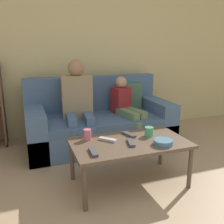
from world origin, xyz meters
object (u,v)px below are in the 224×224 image
at_px(couch, 99,123).
at_px(cup_near, 88,135).
at_px(cup_far, 149,132).
at_px(tv_remote_2, 93,152).
at_px(snack_bowl, 163,142).
at_px(person_child, 127,108).
at_px(person_adult, 78,100).
at_px(coffee_table, 130,146).
at_px(tv_remote_3, 131,143).
at_px(tv_remote_0, 108,140).
at_px(tv_remote_1, 129,134).

height_order(couch, cup_near, couch).
height_order(couch, cup_far, couch).
bearing_deg(tv_remote_2, snack_bowl, -0.17).
bearing_deg(person_child, person_adult, 162.73).
bearing_deg(person_child, coffee_table, -123.74).
bearing_deg(snack_bowl, coffee_table, 146.38).
distance_m(person_child, tv_remote_2, 1.33).
bearing_deg(coffee_table, person_adult, 104.04).
bearing_deg(person_child, tv_remote_3, -123.26).
distance_m(coffee_table, tv_remote_0, 0.21).
relative_size(person_adult, tv_remote_1, 6.27).
bearing_deg(coffee_table, tv_remote_0, 153.76).
distance_m(tv_remote_0, snack_bowl, 0.50).
height_order(couch, tv_remote_2, couch).
xyz_separation_m(couch, coffee_table, (-0.05, -1.10, 0.11)).
bearing_deg(couch, tv_remote_2, -109.03).
relative_size(person_adult, tv_remote_3, 6.28).
relative_size(couch, tv_remote_0, 11.64).
height_order(cup_near, tv_remote_3, cup_near).
xyz_separation_m(tv_remote_0, snack_bowl, (0.43, -0.25, 0.01)).
xyz_separation_m(couch, tv_remote_3, (-0.06, -1.15, 0.16)).
xyz_separation_m(cup_far, tv_remote_0, (-0.41, 0.02, -0.03)).
relative_size(person_child, tv_remote_0, 5.55).
xyz_separation_m(coffee_table, person_child, (0.38, 0.95, 0.10)).
relative_size(cup_near, snack_bowl, 0.59).
distance_m(cup_far, snack_bowl, 0.24).
bearing_deg(person_child, tv_remote_2, -136.95).
height_order(person_child, cup_near, person_child).
bearing_deg(tv_remote_1, person_adult, 94.92).
relative_size(couch, snack_bowl, 10.78).
xyz_separation_m(person_child, cup_near, (-0.73, -0.77, -0.01)).
bearing_deg(person_adult, snack_bowl, -61.72).
bearing_deg(person_adult, tv_remote_1, -65.08).
xyz_separation_m(tv_remote_0, tv_remote_1, (0.24, 0.06, 0.00)).
xyz_separation_m(tv_remote_1, tv_remote_3, (-0.07, -0.20, 0.00)).
bearing_deg(tv_remote_2, person_child, 57.52).
xyz_separation_m(couch, snack_bowl, (0.20, -1.26, 0.17)).
distance_m(couch, tv_remote_0, 1.05).
xyz_separation_m(person_child, tv_remote_2, (-0.76, -1.08, -0.05)).
distance_m(couch, tv_remote_2, 1.31).
height_order(cup_far, tv_remote_1, cup_far).
distance_m(cup_near, tv_remote_3, 0.41).
relative_size(couch, person_adult, 1.66).
bearing_deg(tv_remote_3, couch, 100.17).
bearing_deg(cup_far, tv_remote_1, 157.16).
bearing_deg(cup_far, tv_remote_2, -161.41).
bearing_deg(person_adult, tv_remote_3, -72.02).
height_order(person_adult, tv_remote_2, person_adult).
relative_size(tv_remote_1, snack_bowl, 1.04).
height_order(coffee_table, cup_far, cup_far).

